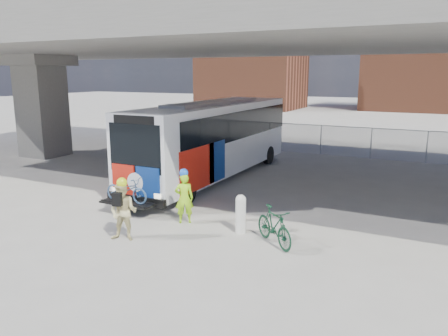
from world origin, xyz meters
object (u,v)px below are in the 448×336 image
Objects in this scene: bus at (214,134)px; cyclist_tan at (123,211)px; cyclist_hivis at (184,197)px; bike_parked at (274,226)px; bollard at (241,212)px.

bus reaches higher than cyclist_tan.
cyclist_hivis is 2.31m from cyclist_tan.
cyclist_tan is 4.52m from bike_parked.
bike_parked is at bearing 6.18° from cyclist_tan.
bike_parked is (3.37, -0.45, -0.33)m from cyclist_hivis.
cyclist_hivis is 0.99× the size of bike_parked.
cyclist_tan reaches higher than bollard.
cyclist_tan is (1.45, -8.50, -1.19)m from bus.
cyclist_tan is at bearing 151.49° from bike_parked.
bus reaches higher than cyclist_hivis.
bollard is 0.67× the size of cyclist_hivis.
bus is 6.88× the size of cyclist_hivis.
bus reaches higher than bollard.
cyclist_hivis is (-2.08, 0.00, 0.23)m from bollard.
bike_parked is (5.61, -6.77, -1.54)m from bus.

